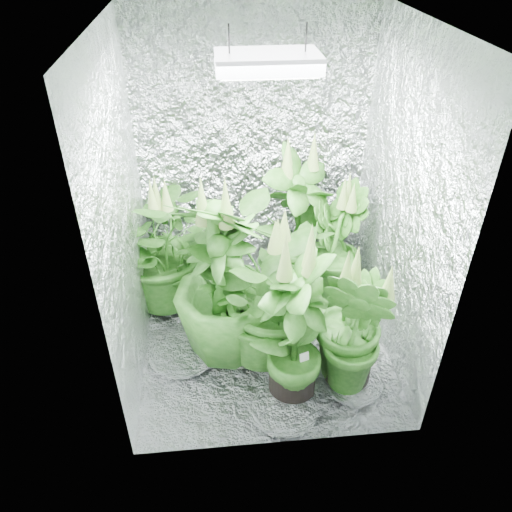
{
  "coord_description": "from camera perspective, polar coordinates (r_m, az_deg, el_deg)",
  "views": [
    {
      "loc": [
        -0.3,
        -2.45,
        2.43
      ],
      "look_at": [
        -0.05,
        0.0,
        0.71
      ],
      "focal_mm": 35.0,
      "sensor_mm": 36.0,
      "label": 1
    }
  ],
  "objects": [
    {
      "name": "walls",
      "position": [
        2.85,
        1.1,
        4.92
      ],
      "size": [
        1.62,
        1.62,
        2.0
      ],
      "color": "white",
      "rests_on": "ground"
    },
    {
      "name": "plant_b",
      "position": [
        3.64,
        4.71,
        3.71
      ],
      "size": [
        0.79,
        0.79,
        1.18
      ],
      "rotation": [
        0.0,
        0.0,
        0.59
      ],
      "color": "black",
      "rests_on": "ground"
    },
    {
      "name": "plant_e",
      "position": [
        3.0,
        1.49,
        -4.4
      ],
      "size": [
        1.03,
        1.03,
        1.1
      ],
      "rotation": [
        0.0,
        0.0,
        3.29
      ],
      "color": "black",
      "rests_on": "ground"
    },
    {
      "name": "plant_label",
      "position": [
        2.94,
        5.56,
        -11.69
      ],
      "size": [
        0.06,
        0.04,
        0.09
      ],
      "primitive_type": "cube",
      "rotation": [
        -0.21,
        0.0,
        0.32
      ],
      "color": "white",
      "rests_on": "plant_f"
    },
    {
      "name": "plant_f",
      "position": [
        2.8,
        4.48,
        -8.34
      ],
      "size": [
        0.65,
        0.65,
        1.11
      ],
      "rotation": [
        0.0,
        0.0,
        4.47
      ],
      "color": "black",
      "rests_on": "ground"
    },
    {
      "name": "grow_lamp",
      "position": [
        2.54,
        1.32,
        21.25
      ],
      "size": [
        0.5,
        0.3,
        0.22
      ],
      "color": "gray",
      "rests_on": "ceiling"
    },
    {
      "name": "circulation_fan",
      "position": [
        3.92,
        8.7,
        -1.01
      ],
      "size": [
        0.19,
        0.3,
        0.36
      ],
      "rotation": [
        0.0,
        0.0,
        0.36
      ],
      "color": "black",
      "rests_on": "ground"
    },
    {
      "name": "plant_a",
      "position": [
        3.53,
        -10.27,
        1.05
      ],
      "size": [
        0.98,
        0.98,
        1.03
      ],
      "rotation": [
        0.0,
        0.0,
        6.11
      ],
      "color": "black",
      "rests_on": "ground"
    },
    {
      "name": "plant_c",
      "position": [
        3.59,
        8.97,
        1.06
      ],
      "size": [
        0.61,
        0.61,
        0.98
      ],
      "rotation": [
        0.0,
        0.0,
        1.28
      ],
      "color": "black",
      "rests_on": "ground"
    },
    {
      "name": "plant_g",
      "position": [
        2.95,
        11.12,
        -8.03
      ],
      "size": [
        0.65,
        0.65,
        0.98
      ],
      "rotation": [
        0.0,
        0.0,
        5.16
      ],
      "color": "black",
      "rests_on": "ground"
    },
    {
      "name": "plant_d",
      "position": [
        3.03,
        -3.68,
        -2.75
      ],
      "size": [
        0.86,
        0.86,
        1.24
      ],
      "rotation": [
        0.0,
        0.0,
        2.65
      ],
      "color": "black",
      "rests_on": "ground"
    },
    {
      "name": "ceiling",
      "position": [
        2.51,
        1.38,
        25.12
      ],
      "size": [
        1.6,
        1.6,
        0.01
      ],
      "primitive_type": "cube",
      "color": "white",
      "rests_on": "walls"
    },
    {
      "name": "ground",
      "position": [
        3.46,
        0.92,
        -9.55
      ],
      "size": [
        1.6,
        1.6,
        0.0
      ],
      "primitive_type": "plane",
      "color": "white",
      "rests_on": "ground"
    }
  ]
}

